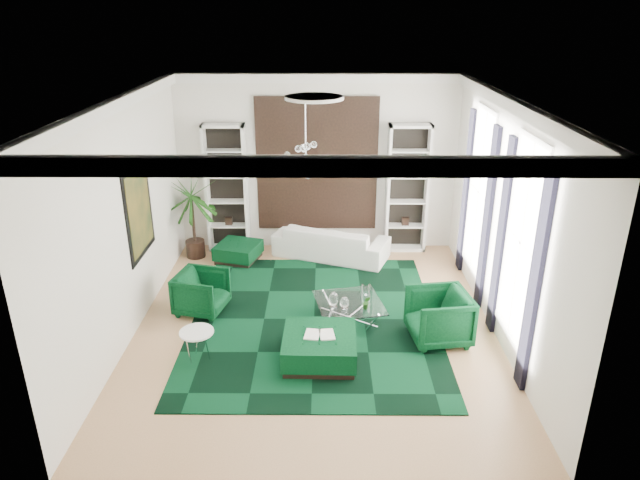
{
  "coord_description": "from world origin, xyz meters",
  "views": [
    {
      "loc": [
        0.14,
        -8.48,
        5.05
      ],
      "look_at": [
        0.08,
        0.5,
        1.36
      ],
      "focal_mm": 32.0,
      "sensor_mm": 36.0,
      "label": 1
    }
  ],
  "objects_px": {
    "armchair_right": "(439,317)",
    "coffee_table": "(349,312)",
    "ottoman_side": "(238,252)",
    "palm": "(192,208)",
    "side_table": "(198,346)",
    "sofa": "(331,242)",
    "armchair_left": "(202,292)",
    "ottoman_front": "(320,348)"
  },
  "relations": [
    {
      "from": "ottoman_front",
      "to": "ottoman_side",
      "type": "bearing_deg",
      "value": 115.25
    },
    {
      "from": "armchair_right",
      "to": "coffee_table",
      "type": "xyz_separation_m",
      "value": [
        -1.41,
        0.57,
        -0.24
      ]
    },
    {
      "from": "sofa",
      "to": "ottoman_front",
      "type": "height_order",
      "value": "sofa"
    },
    {
      "from": "armchair_left",
      "to": "palm",
      "type": "distance_m",
      "value": 2.6
    },
    {
      "from": "armchair_left",
      "to": "coffee_table",
      "type": "distance_m",
      "value": 2.62
    },
    {
      "from": "side_table",
      "to": "ottoman_side",
      "type": "bearing_deg",
      "value": 88.57
    },
    {
      "from": "ottoman_side",
      "to": "palm",
      "type": "height_order",
      "value": "palm"
    },
    {
      "from": "ottoman_side",
      "to": "armchair_right",
      "type": "bearing_deg",
      "value": -40.52
    },
    {
      "from": "armchair_right",
      "to": "palm",
      "type": "distance_m",
      "value": 5.74
    },
    {
      "from": "sofa",
      "to": "side_table",
      "type": "height_order",
      "value": "sofa"
    },
    {
      "from": "armchair_right",
      "to": "palm",
      "type": "xyz_separation_m",
      "value": [
        -4.63,
        3.32,
        0.69
      ]
    },
    {
      "from": "armchair_right",
      "to": "ottoman_side",
      "type": "distance_m",
      "value": 4.84
    },
    {
      "from": "armchair_right",
      "to": "side_table",
      "type": "height_order",
      "value": "armchair_right"
    },
    {
      "from": "armchair_right",
      "to": "coffee_table",
      "type": "bearing_deg",
      "value": -119.92
    },
    {
      "from": "sofa",
      "to": "ottoman_front",
      "type": "xyz_separation_m",
      "value": [
        -0.22,
        -3.92,
        -0.13
      ]
    },
    {
      "from": "ottoman_side",
      "to": "palm",
      "type": "xyz_separation_m",
      "value": [
        -0.95,
        0.18,
        0.93
      ]
    },
    {
      "from": "armchair_left",
      "to": "ottoman_front",
      "type": "distance_m",
      "value": 2.58
    },
    {
      "from": "sofa",
      "to": "ottoman_front",
      "type": "distance_m",
      "value": 3.93
    },
    {
      "from": "armchair_left",
      "to": "coffee_table",
      "type": "xyz_separation_m",
      "value": [
        2.59,
        -0.34,
        -0.19
      ]
    },
    {
      "from": "coffee_table",
      "to": "side_table",
      "type": "height_order",
      "value": "side_table"
    },
    {
      "from": "armchair_left",
      "to": "side_table",
      "type": "bearing_deg",
      "value": -158.27
    },
    {
      "from": "sofa",
      "to": "armchair_left",
      "type": "relative_size",
      "value": 2.91
    },
    {
      "from": "armchair_left",
      "to": "coffee_table",
      "type": "height_order",
      "value": "armchair_left"
    },
    {
      "from": "ottoman_front",
      "to": "palm",
      "type": "distance_m",
      "value": 4.85
    },
    {
      "from": "armchair_right",
      "to": "side_table",
      "type": "relative_size",
      "value": 1.8
    },
    {
      "from": "coffee_table",
      "to": "side_table",
      "type": "xyz_separation_m",
      "value": [
        -2.36,
        -1.18,
        0.06
      ]
    },
    {
      "from": "ottoman_side",
      "to": "palm",
      "type": "bearing_deg",
      "value": 169.24
    },
    {
      "from": "armchair_right",
      "to": "palm",
      "type": "height_order",
      "value": "palm"
    },
    {
      "from": "armchair_left",
      "to": "ottoman_side",
      "type": "height_order",
      "value": "armchair_left"
    },
    {
      "from": "sofa",
      "to": "armchair_left",
      "type": "height_order",
      "value": "armchair_left"
    },
    {
      "from": "palm",
      "to": "sofa",
      "type": "bearing_deg",
      "value": -0.01
    },
    {
      "from": "coffee_table",
      "to": "ottoman_side",
      "type": "relative_size",
      "value": 1.3
    },
    {
      "from": "coffee_table",
      "to": "side_table",
      "type": "distance_m",
      "value": 2.64
    },
    {
      "from": "sofa",
      "to": "ottoman_front",
      "type": "relative_size",
      "value": 2.19
    },
    {
      "from": "sofa",
      "to": "coffee_table",
      "type": "relative_size",
      "value": 2.22
    },
    {
      "from": "palm",
      "to": "coffee_table",
      "type": "bearing_deg",
      "value": -40.59
    },
    {
      "from": "coffee_table",
      "to": "ottoman_side",
      "type": "bearing_deg",
      "value": 131.3
    },
    {
      "from": "palm",
      "to": "ottoman_front",
      "type": "bearing_deg",
      "value": -55.27
    },
    {
      "from": "ottoman_side",
      "to": "armchair_left",
      "type": "bearing_deg",
      "value": -98.4
    },
    {
      "from": "coffee_table",
      "to": "palm",
      "type": "bearing_deg",
      "value": 139.41
    },
    {
      "from": "ottoman_side",
      "to": "ottoman_front",
      "type": "xyz_separation_m",
      "value": [
        1.76,
        -3.74,
        0.03
      ]
    },
    {
      "from": "ottoman_front",
      "to": "palm",
      "type": "bearing_deg",
      "value": 124.73
    }
  ]
}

